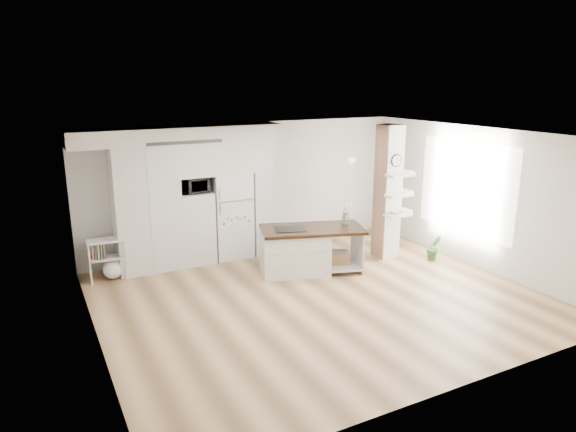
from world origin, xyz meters
The scene contains 14 objects.
floor centered at (0.00, 0.00, 0.00)m, with size 7.00×6.00×0.01m, color tan.
room centered at (0.00, 0.00, 1.86)m, with size 7.04×6.04×2.72m.
cabinet_wall centered at (-1.45, 2.67, 1.51)m, with size 4.00×0.71×2.70m.
refrigerator centered at (-0.53, 2.68, 0.88)m, with size 0.78×0.69×1.75m.
column centered at (2.38, 1.13, 1.35)m, with size 0.69×0.90×2.70m.
window centered at (3.48, 0.30, 1.50)m, with size 2.40×2.40×0.00m, color white.
pendant_light centered at (1.70, 0.15, 2.12)m, with size 0.12×0.12×0.10m, color white.
kitchen_island centered at (0.30, 1.21, 0.45)m, with size 2.09×1.45×1.43m.
bookshelf centered at (-2.97, 2.50, 0.33)m, with size 0.66×0.41×0.76m.
floor_plant_a centered at (3.00, 0.53, 0.26)m, with size 0.29×0.23×0.53m, color #336F2C.
floor_plant_b centered at (3.00, 2.46, 0.22)m, with size 0.25×0.25×0.44m, color #336F2C.
microwave centered at (-1.27, 2.62, 1.57)m, with size 0.54×0.37×0.30m, color #2D2D2D.
shelf_plant centered at (2.63, 1.30, 1.52)m, with size 0.27×0.23×0.30m, color #336F2C.
decor_bowl centered at (2.30, 0.90, 1.00)m, with size 0.22×0.22×0.05m, color white.
Camera 1 is at (-4.15, -6.82, 3.54)m, focal length 32.00 mm.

